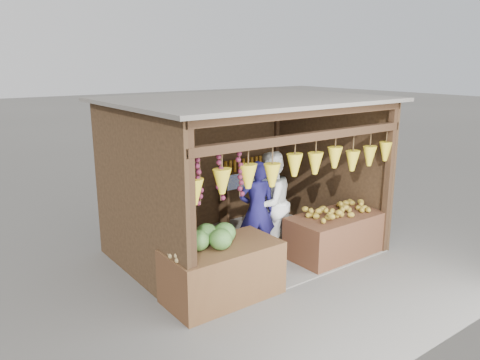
# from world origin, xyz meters

# --- Properties ---
(ground) EXTENTS (80.00, 80.00, 0.00)m
(ground) POSITION_xyz_m (0.00, 0.00, 0.00)
(ground) COLOR #514F49
(ground) RESTS_ON ground
(stall_structure) EXTENTS (4.30, 3.30, 2.66)m
(stall_structure) POSITION_xyz_m (-0.03, -0.04, 1.67)
(stall_structure) COLOR slate
(stall_structure) RESTS_ON ground
(back_shelf) EXTENTS (1.25, 0.32, 1.32)m
(back_shelf) POSITION_xyz_m (1.05, 1.28, 0.87)
(back_shelf) COLOR #382314
(back_shelf) RESTS_ON ground
(counter_left) EXTENTS (1.62, 0.85, 0.77)m
(counter_left) POSITION_xyz_m (-1.25, -1.12, 0.39)
(counter_left) COLOR #472A17
(counter_left) RESTS_ON ground
(counter_right) EXTENTS (1.65, 0.85, 0.71)m
(counter_right) POSITION_xyz_m (1.12, -1.04, 0.36)
(counter_right) COLOR #4B2919
(counter_right) RESTS_ON ground
(stool) EXTENTS (0.30, 0.30, 0.28)m
(stool) POSITION_xyz_m (-1.53, 0.09, 0.14)
(stool) COLOR black
(stool) RESTS_ON ground
(man_standing) EXTENTS (0.72, 0.62, 1.68)m
(man_standing) POSITION_xyz_m (-0.04, -0.37, 0.84)
(man_standing) COLOR #1A1655
(man_standing) RESTS_ON ground
(woman_standing) EXTENTS (1.01, 0.88, 1.78)m
(woman_standing) POSITION_xyz_m (0.32, -0.28, 0.89)
(woman_standing) COLOR white
(woman_standing) RESTS_ON ground
(vendor_seated) EXTENTS (0.57, 0.56, 0.99)m
(vendor_seated) POSITION_xyz_m (-1.53, 0.09, 0.78)
(vendor_seated) COLOR #523620
(vendor_seated) RESTS_ON stool
(melon_pile) EXTENTS (1.00, 0.50, 0.32)m
(melon_pile) POSITION_xyz_m (-1.36, -1.04, 0.93)
(melon_pile) COLOR #1F5316
(melon_pile) RESTS_ON counter_left
(tanfruit_pile) EXTENTS (0.34, 0.40, 0.13)m
(tanfruit_pile) POSITION_xyz_m (-1.92, -1.13, 0.84)
(tanfruit_pile) COLOR olive
(tanfruit_pile) RESTS_ON counter_left
(mango_pile) EXTENTS (1.40, 0.64, 0.22)m
(mango_pile) POSITION_xyz_m (1.22, -1.04, 0.82)
(mango_pile) COLOR #B06217
(mango_pile) RESTS_ON counter_right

